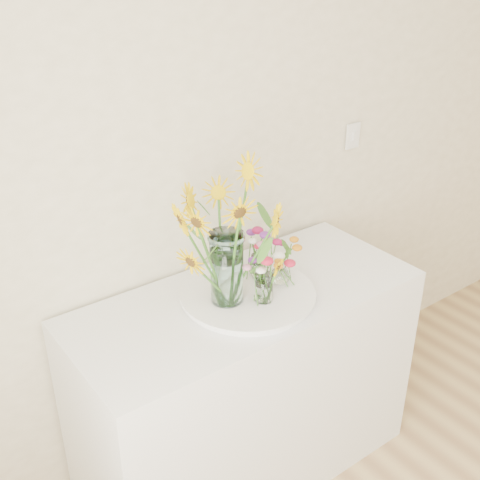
{
  "coord_description": "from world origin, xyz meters",
  "views": [
    {
      "loc": [
        -1.57,
        0.37,
        2.15
      ],
      "look_at": [
        -0.44,
        1.9,
        1.17
      ],
      "focal_mm": 45.0,
      "sensor_mm": 36.0,
      "label": 1
    }
  ],
  "objects_px": {
    "small_vase_b": "(280,270)",
    "small_vase_c": "(258,266)",
    "tray": "(248,296)",
    "mason_jar": "(227,268)",
    "counter": "(246,386)",
    "small_vase_a": "(264,288)"
  },
  "relations": [
    {
      "from": "small_vase_b",
      "to": "small_vase_c",
      "type": "bearing_deg",
      "value": 115.31
    },
    {
      "from": "small_vase_c",
      "to": "small_vase_b",
      "type": "bearing_deg",
      "value": -64.69
    },
    {
      "from": "tray",
      "to": "small_vase_c",
      "type": "height_order",
      "value": "small_vase_c"
    },
    {
      "from": "mason_jar",
      "to": "counter",
      "type": "bearing_deg",
      "value": 9.69
    },
    {
      "from": "mason_jar",
      "to": "small_vase_c",
      "type": "relative_size",
      "value": 2.87
    },
    {
      "from": "tray",
      "to": "small_vase_a",
      "type": "relative_size",
      "value": 4.31
    },
    {
      "from": "mason_jar",
      "to": "small_vase_a",
      "type": "xyz_separation_m",
      "value": [
        0.11,
        -0.08,
        -0.08
      ]
    },
    {
      "from": "tray",
      "to": "small_vase_b",
      "type": "height_order",
      "value": "small_vase_b"
    },
    {
      "from": "small_vase_a",
      "to": "small_vase_c",
      "type": "distance_m",
      "value": 0.18
    },
    {
      "from": "small_vase_a",
      "to": "small_vase_b",
      "type": "distance_m",
      "value": 0.15
    },
    {
      "from": "small_vase_a",
      "to": "small_vase_b",
      "type": "relative_size",
      "value": 1.03
    },
    {
      "from": "mason_jar",
      "to": "small_vase_a",
      "type": "relative_size",
      "value": 2.46
    },
    {
      "from": "counter",
      "to": "small_vase_a",
      "type": "bearing_deg",
      "value": -88.69
    },
    {
      "from": "counter",
      "to": "tray",
      "type": "relative_size",
      "value": 2.83
    },
    {
      "from": "tray",
      "to": "small_vase_a",
      "type": "height_order",
      "value": "small_vase_a"
    },
    {
      "from": "mason_jar",
      "to": "small_vase_c",
      "type": "xyz_separation_m",
      "value": [
        0.2,
        0.07,
        -0.09
      ]
    },
    {
      "from": "small_vase_c",
      "to": "mason_jar",
      "type": "bearing_deg",
      "value": -161.03
    },
    {
      "from": "mason_jar",
      "to": "small_vase_a",
      "type": "distance_m",
      "value": 0.16
    },
    {
      "from": "counter",
      "to": "small_vase_a",
      "type": "xyz_separation_m",
      "value": [
        0.0,
        -0.1,
        0.53
      ]
    },
    {
      "from": "counter",
      "to": "mason_jar",
      "type": "distance_m",
      "value": 0.63
    },
    {
      "from": "counter",
      "to": "small_vase_c",
      "type": "distance_m",
      "value": 0.54
    },
    {
      "from": "counter",
      "to": "small_vase_c",
      "type": "height_order",
      "value": "small_vase_c"
    }
  ]
}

